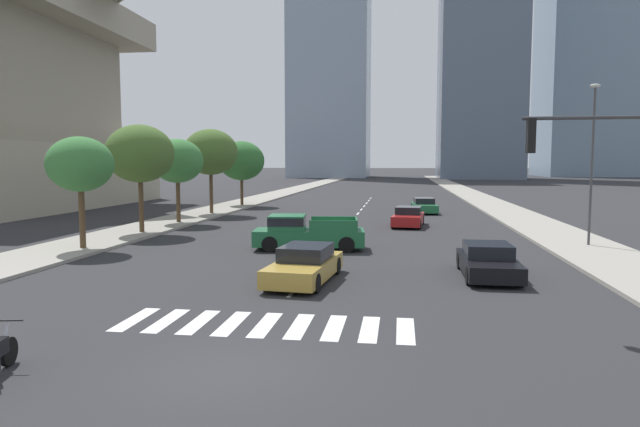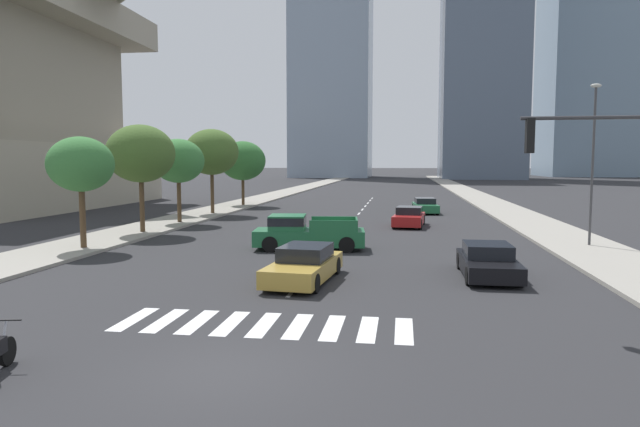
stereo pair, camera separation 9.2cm
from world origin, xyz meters
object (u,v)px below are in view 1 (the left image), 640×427
Objects in this scene: pickup_truck at (304,233)px; street_tree_fifth at (241,161)px; sedan_green_2 at (424,206)px; street_tree_fourth at (211,152)px; sedan_red_1 at (408,217)px; sedan_gold_3 at (305,265)px; street_tree_nearest at (80,165)px; street_tree_third at (177,161)px; street_lamp_east at (592,153)px; sedan_black_0 at (488,262)px; street_tree_second at (140,154)px.

pickup_truck is 27.68m from street_tree_fifth.
street_tree_fifth is (-10.38, 25.42, 3.53)m from pickup_truck.
street_tree_fourth reaches higher than sedan_green_2.
sedan_gold_3 is at bearing -6.43° from sedan_red_1.
sedan_red_1 reaches higher than sedan_gold_3.
sedan_red_1 is 0.74× the size of street_tree_fifth.
street_tree_nearest is 27.24m from street_tree_fifth.
sedan_red_1 is at bearing 38.97° from street_tree_nearest.
street_tree_fourth reaches higher than street_tree_fifth.
sedan_gold_3 is 13.30m from street_tree_nearest.
street_tree_fourth is 8.78m from street_tree_fifth.
sedan_green_2 is at bearing 33.09° from street_tree_third.
street_tree_nearest is at bearing -90.00° from street_tree_fifth.
street_lamp_east reaches higher than street_tree_fourth.
pickup_truck reaches higher than sedan_red_1.
sedan_green_2 reaches higher than sedan_black_0.
pickup_truck is 1.22× the size of sedan_red_1.
pickup_truck reaches higher than sedan_gold_3.
street_tree_third reaches higher than sedan_green_2.
sedan_black_0 is at bearing -11.19° from street_tree_nearest.
street_tree_fourth reaches higher than street_tree_nearest.
street_tree_fifth reaches higher than sedan_black_0.
sedan_black_0 is at bearing -40.08° from street_tree_third.
pickup_truck is 20.07m from street_tree_fourth.
street_tree_second is at bearing -90.00° from street_tree_third.
pickup_truck is at bearing -21.56° from sedan_green_2.
street_tree_second reaches higher than street_tree_nearest.
street_tree_fifth is at bearing 90.00° from street_tree_second.
street_tree_second is at bearing -118.37° from sedan_black_0.
sedan_red_1 is (5.13, 10.73, -0.22)m from pickup_truck.
sedan_green_2 is 20.56m from street_tree_third.
sedan_green_2 is at bearing 53.32° from street_tree_nearest.
pickup_truck is 0.90× the size of street_tree_fifth.
sedan_black_0 is 0.91× the size of sedan_green_2.
pickup_truck is 14.56m from street_lamp_east.
sedan_red_1 is 18.32m from sedan_gold_3.
street_tree_third reaches higher than sedan_red_1.
street_lamp_east reaches higher than sedan_red_1.
sedan_gold_3 reaches higher than sedan_black_0.
sedan_green_2 is 0.78× the size of street_tree_second.
sedan_black_0 is 0.66× the size of street_tree_fourth.
sedan_gold_3 is at bearing -44.73° from street_tree_second.
sedan_black_0 is 6.78m from sedan_gold_3.
sedan_black_0 is at bearing -1.41° from sedan_green_2.
street_lamp_east is 1.26× the size of street_tree_second.
street_tree_nearest is (-18.20, 3.60, 3.53)m from sedan_black_0.
street_tree_fifth reaches higher than street_tree_nearest.
street_tree_third is at bearing -90.00° from street_tree_fourth.
street_tree_second is at bearing 175.64° from street_lamp_east.
street_tree_second is (-24.19, 1.85, 0.03)m from street_lamp_east.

